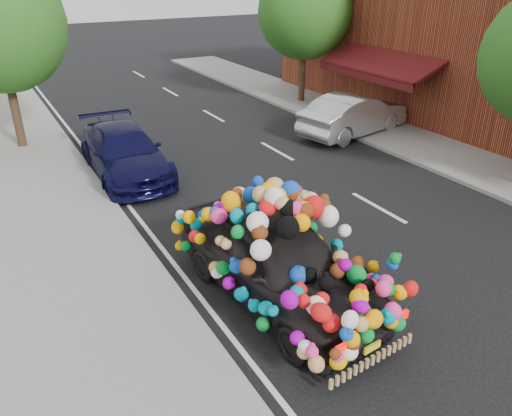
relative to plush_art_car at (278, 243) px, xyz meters
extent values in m
plane|color=black|center=(0.72, 1.96, -1.16)|extent=(100.00, 100.00, 0.00)
cube|color=gray|center=(-3.58, 1.96, -1.10)|extent=(4.00, 60.00, 0.12)
cube|color=gray|center=(-1.63, 1.96, -1.09)|extent=(0.15, 60.00, 0.13)
cube|color=gray|center=(8.92, 4.96, -1.10)|extent=(3.00, 40.00, 0.12)
cube|color=#4B0E11|center=(9.42, 7.96, 1.19)|extent=(1.62, 5.20, 0.75)
cube|color=#4B0E11|center=(8.67, 7.96, 0.79)|extent=(0.06, 5.20, 0.35)
cylinder|color=#332114|center=(-3.08, 11.46, 0.20)|extent=(0.28, 0.28, 2.73)
cylinder|color=#332114|center=(8.72, 11.96, 0.16)|extent=(0.28, 0.28, 2.64)
sphere|color=#275717|center=(8.72, 11.96, 2.74)|extent=(4.00, 4.00, 4.00)
imported|color=black|center=(0.00, 0.00, -0.36)|extent=(2.31, 4.85, 1.60)
cube|color=red|center=(-0.42, -2.42, -0.38)|extent=(0.22, 0.08, 0.14)
cube|color=red|center=(0.86, -2.30, -0.38)|extent=(0.22, 0.08, 0.14)
cube|color=yellow|center=(0.22, -2.37, -0.68)|extent=(0.34, 0.07, 0.12)
imported|color=black|center=(-0.68, 7.42, -0.46)|extent=(2.11, 4.87, 1.40)
imported|color=#AEB0B6|center=(7.72, 7.13, -0.41)|extent=(4.76, 2.45, 1.49)
camera|label=1|loc=(-4.19, -6.56, 4.52)|focal=35.00mm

